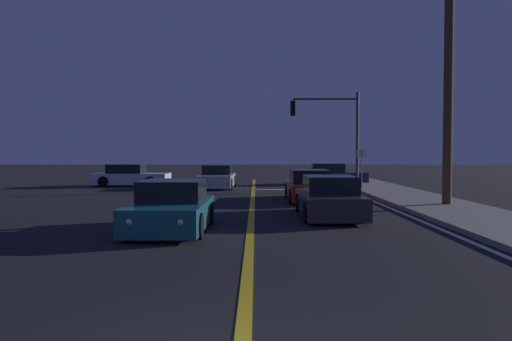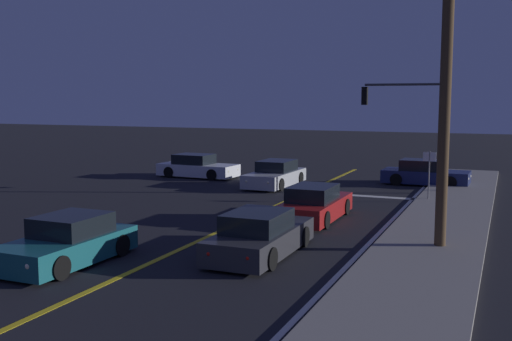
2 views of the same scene
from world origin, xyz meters
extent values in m
cube|color=gray|center=(7.01, 12.84, 0.07)|extent=(3.20, 46.23, 0.15)
cube|color=gold|center=(0.00, 12.84, 0.01)|extent=(0.20, 43.67, 0.01)
cube|color=silver|center=(5.16, 12.84, 0.01)|extent=(0.16, 43.67, 0.01)
cube|color=silver|center=(2.71, 24.19, 0.01)|extent=(5.41, 0.50, 0.01)
cube|color=#B2B5BA|center=(-2.12, 25.60, 0.44)|extent=(1.96, 4.66, 0.68)
cube|color=black|center=(-2.11, 25.87, 1.04)|extent=(1.65, 2.16, 0.60)
cylinder|color=black|center=(-1.28, 24.15, 0.32)|extent=(0.23, 0.64, 0.64)
cylinder|color=black|center=(-3.02, 24.18, 0.32)|extent=(0.23, 0.64, 0.64)
cylinder|color=black|center=(-1.22, 27.01, 0.32)|extent=(0.23, 0.64, 0.64)
cylinder|color=black|center=(-2.96, 27.05, 0.32)|extent=(0.23, 0.64, 0.64)
sphere|color=#FFF4CC|center=(-1.59, 23.33, 0.52)|extent=(0.18, 0.18, 0.18)
sphere|color=#FFF4CC|center=(-2.74, 23.36, 0.52)|extent=(0.18, 0.18, 0.18)
sphere|color=red|center=(-1.49, 27.84, 0.52)|extent=(0.14, 0.14, 0.14)
sphere|color=red|center=(-2.65, 27.87, 0.52)|extent=(0.14, 0.14, 0.14)
cube|color=#195960|center=(-2.12, 9.34, 0.44)|extent=(1.94, 4.18, 0.68)
cube|color=black|center=(-2.11, 9.59, 1.04)|extent=(1.65, 1.93, 0.60)
cylinder|color=black|center=(-1.25, 8.04, 0.32)|extent=(0.23, 0.64, 0.64)
cylinder|color=black|center=(-3.02, 8.07, 0.32)|extent=(0.23, 0.64, 0.64)
cylinder|color=black|center=(-1.21, 10.62, 0.32)|extent=(0.23, 0.64, 0.64)
cylinder|color=black|center=(-2.98, 10.64, 0.32)|extent=(0.23, 0.64, 0.64)
sphere|color=#FFF4CC|center=(-1.56, 7.32, 0.52)|extent=(0.18, 0.18, 0.18)
sphere|color=red|center=(-1.50, 11.36, 0.52)|extent=(0.14, 0.14, 0.14)
sphere|color=red|center=(-2.67, 11.38, 0.52)|extent=(0.14, 0.14, 0.14)
cube|color=maroon|center=(2.43, 17.94, 0.44)|extent=(1.78, 4.63, 0.68)
cube|color=black|center=(2.43, 17.66, 1.04)|extent=(1.53, 2.13, 0.60)
cylinder|color=black|center=(1.60, 19.38, 0.32)|extent=(0.22, 0.64, 0.64)
cylinder|color=black|center=(3.25, 19.38, 0.32)|extent=(0.22, 0.64, 0.64)
cylinder|color=black|center=(1.60, 16.51, 0.32)|extent=(0.22, 0.64, 0.64)
cylinder|color=black|center=(3.25, 16.50, 0.32)|extent=(0.22, 0.64, 0.64)
sphere|color=#FFF4CC|center=(1.88, 20.20, 0.52)|extent=(0.18, 0.18, 0.18)
sphere|color=#FFF4CC|center=(2.98, 20.20, 0.52)|extent=(0.18, 0.18, 0.18)
sphere|color=red|center=(1.88, 15.68, 0.52)|extent=(0.14, 0.14, 0.14)
sphere|color=red|center=(2.97, 15.68, 0.52)|extent=(0.14, 0.14, 0.14)
cube|color=silver|center=(-7.55, 27.29, 0.44)|extent=(4.69, 2.08, 0.68)
cube|color=black|center=(-7.83, 27.30, 1.04)|extent=(2.19, 1.71, 0.60)
cylinder|color=black|center=(-6.08, 28.11, 0.32)|extent=(0.65, 0.25, 0.64)
cylinder|color=black|center=(-6.16, 26.35, 0.32)|extent=(0.65, 0.25, 0.64)
cylinder|color=black|center=(-8.94, 28.23, 0.32)|extent=(0.65, 0.25, 0.64)
cylinder|color=black|center=(-9.02, 26.48, 0.32)|extent=(0.65, 0.25, 0.64)
sphere|color=#FFF4CC|center=(-5.28, 27.77, 0.52)|extent=(0.18, 0.18, 0.18)
sphere|color=#FFF4CC|center=(-5.33, 26.61, 0.52)|extent=(0.18, 0.18, 0.18)
sphere|color=red|center=(-9.78, 27.97, 0.52)|extent=(0.14, 0.14, 0.14)
sphere|color=red|center=(-9.83, 26.81, 0.52)|extent=(0.14, 0.14, 0.14)
cube|color=navy|center=(5.11, 29.16, 0.44)|extent=(4.50, 1.99, 0.68)
cube|color=black|center=(4.84, 29.17, 1.04)|extent=(2.09, 1.65, 0.60)
cylinder|color=black|center=(6.51, 29.98, 0.32)|extent=(0.65, 0.24, 0.64)
cylinder|color=black|center=(6.46, 28.26, 0.32)|extent=(0.65, 0.24, 0.64)
cylinder|color=black|center=(3.76, 30.07, 0.32)|extent=(0.65, 0.24, 0.64)
cylinder|color=black|center=(3.71, 28.35, 0.32)|extent=(0.65, 0.24, 0.64)
sphere|color=#FFF4CC|center=(7.29, 29.66, 0.52)|extent=(0.18, 0.18, 0.18)
sphere|color=#FFF4CC|center=(7.25, 28.52, 0.52)|extent=(0.18, 0.18, 0.18)
sphere|color=red|center=(2.96, 29.81, 0.52)|extent=(0.14, 0.14, 0.14)
sphere|color=red|center=(2.92, 28.67, 0.52)|extent=(0.14, 0.14, 0.14)
cube|color=#2D2D33|center=(2.51, 12.33, 0.44)|extent=(1.82, 4.60, 0.68)
cube|color=black|center=(2.51, 12.05, 1.04)|extent=(1.56, 2.12, 0.60)
cylinder|color=black|center=(1.66, 13.75, 0.32)|extent=(0.22, 0.64, 0.64)
cylinder|color=black|center=(3.35, 13.75, 0.32)|extent=(0.22, 0.64, 0.64)
cylinder|color=black|center=(1.67, 10.90, 0.32)|extent=(0.22, 0.64, 0.64)
cylinder|color=black|center=(3.36, 10.90, 0.32)|extent=(0.22, 0.64, 0.64)
sphere|color=#FFF4CC|center=(1.94, 14.57, 0.52)|extent=(0.18, 0.18, 0.18)
sphere|color=#FFF4CC|center=(3.07, 14.57, 0.52)|extent=(0.18, 0.18, 0.18)
sphere|color=red|center=(1.96, 10.07, 0.52)|extent=(0.14, 0.14, 0.14)
sphere|color=red|center=(3.08, 10.08, 0.52)|extent=(0.14, 0.14, 0.14)
cylinder|color=#38383D|center=(6.21, 26.49, 2.83)|extent=(0.18, 0.18, 5.65)
cylinder|color=#38383D|center=(4.28, 26.49, 5.25)|extent=(3.87, 0.12, 0.12)
cube|color=black|center=(2.35, 26.49, 4.70)|extent=(0.28, 0.28, 0.90)
sphere|color=red|center=(2.35, 26.49, 4.97)|extent=(0.22, 0.22, 0.22)
sphere|color=#4C2D05|center=(2.35, 26.49, 4.70)|extent=(0.22, 0.22, 0.22)
sphere|color=#0A3814|center=(2.35, 26.49, 4.43)|extent=(0.22, 0.22, 0.22)
cylinder|color=#4C3823|center=(7.31, 14.95, 4.79)|extent=(0.34, 0.34, 9.58)
cylinder|color=slate|center=(5.91, 23.69, 1.14)|extent=(0.06, 0.06, 2.27)
cube|color=white|center=(5.91, 23.69, 2.02)|extent=(0.56, 0.03, 0.40)
camera|label=1|loc=(0.15, -4.28, 2.11)|focal=36.09mm
camera|label=2|loc=(9.11, -3.85, 4.59)|focal=42.65mm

